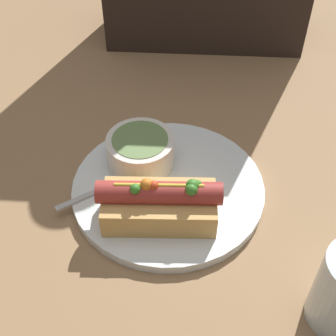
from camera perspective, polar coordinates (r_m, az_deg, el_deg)
ground_plane at (r=0.67m, az=-0.00°, el=-2.91°), size 4.00×4.00×0.00m
dinner_plate at (r=0.67m, az=-0.00°, el=-2.50°), size 0.27×0.27×0.01m
hot_dog at (r=0.60m, az=-1.01°, el=-4.27°), size 0.16×0.08×0.07m
soup_bowl at (r=0.67m, az=-3.37°, el=2.22°), size 0.10×0.10×0.05m
spoon at (r=0.67m, az=-4.24°, el=-0.81°), size 0.14×0.11×0.01m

